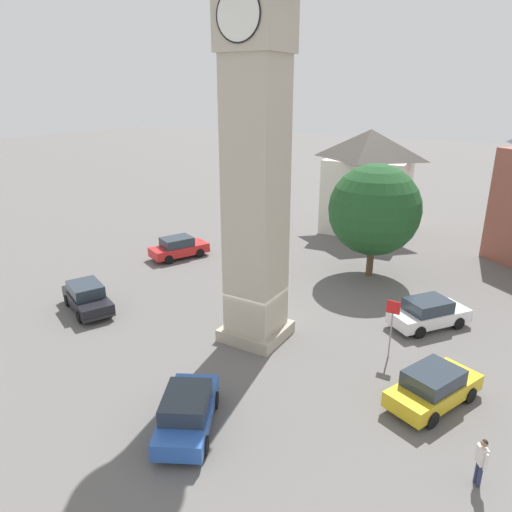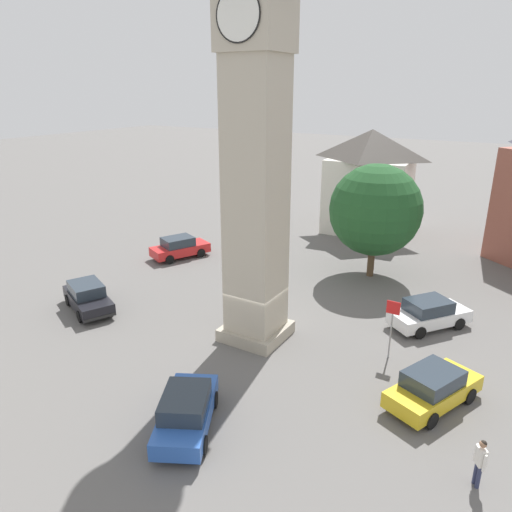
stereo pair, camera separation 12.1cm
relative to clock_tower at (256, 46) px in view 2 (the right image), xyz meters
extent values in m
plane|color=#605E5B|center=(0.00, 0.00, -13.20)|extent=(200.00, 200.00, 0.00)
cube|color=#A59C89|center=(0.00, 0.00, -12.90)|extent=(2.87, 2.87, 0.60)
cube|color=#B7AD99|center=(0.00, 0.00, -6.42)|extent=(2.30, 2.30, 12.34)
cube|color=#B7AD99|center=(0.00, 0.00, 1.01)|extent=(2.57, 2.57, 2.53)
cylinder|color=white|center=(0.00, 1.32, 1.01)|extent=(1.93, 0.04, 1.93)
torus|color=black|center=(0.00, 1.33, 1.01)|extent=(1.99, 0.06, 1.99)
cube|color=black|center=(0.00, 1.36, 1.22)|extent=(0.05, 0.02, 0.54)
cube|color=black|center=(0.29, 1.36, 1.01)|extent=(0.73, 0.02, 0.04)
cylinder|color=white|center=(0.00, -1.32, 1.01)|extent=(1.93, 0.04, 1.93)
torus|color=black|center=(0.00, -1.33, 1.01)|extent=(1.99, 0.06, 1.99)
cube|color=#2D5BB7|center=(1.32, -7.01, -12.61)|extent=(3.39, 4.42, 0.64)
cube|color=#28333D|center=(1.39, -7.15, -11.99)|extent=(2.35, 2.58, 0.64)
cylinder|color=black|center=(0.05, -6.29, -12.88)|extent=(0.49, 0.67, 0.64)
cylinder|color=black|center=(1.47, -5.55, -12.88)|extent=(0.49, 0.67, 0.64)
cylinder|color=black|center=(1.17, -8.47, -12.88)|extent=(0.49, 0.67, 0.64)
cylinder|color=black|center=(2.60, -7.74, -12.88)|extent=(0.49, 0.67, 0.64)
cube|color=black|center=(0.39, -5.22, -12.83)|extent=(1.54, 0.87, 0.16)
cube|color=white|center=(7.08, 5.43, -12.61)|extent=(3.83, 4.29, 0.64)
cube|color=#28333D|center=(6.99, 5.31, -11.99)|extent=(2.51, 2.62, 0.64)
cylinder|color=black|center=(7.19, 6.89, -12.88)|extent=(0.56, 0.64, 0.64)
cylinder|color=black|center=(8.46, 5.93, -12.88)|extent=(0.56, 0.64, 0.64)
cylinder|color=black|center=(5.70, 4.94, -12.88)|extent=(0.56, 0.64, 0.64)
cylinder|color=black|center=(6.98, 3.97, -12.88)|extent=(0.56, 0.64, 0.64)
cube|color=black|center=(8.30, 7.04, -12.83)|extent=(1.40, 1.10, 0.16)
cube|color=red|center=(-10.67, 7.11, -12.61)|extent=(3.24, 4.44, 0.64)
cube|color=#28333D|center=(-10.74, 6.97, -11.99)|extent=(2.29, 2.56, 0.64)
cylinder|color=black|center=(-10.90, 8.56, -12.88)|extent=(0.46, 0.67, 0.64)
cylinder|color=black|center=(-9.44, 7.90, -12.88)|extent=(0.46, 0.67, 0.64)
cylinder|color=black|center=(-11.91, 6.32, -12.88)|extent=(0.46, 0.67, 0.64)
cylinder|color=black|center=(-10.45, 5.66, -12.88)|extent=(0.46, 0.67, 0.64)
cube|color=black|center=(-9.84, 8.95, -12.83)|extent=(1.57, 0.80, 0.16)
cube|color=gold|center=(8.62, -1.03, -12.61)|extent=(3.17, 4.44, 0.64)
cube|color=#28333D|center=(8.56, -1.16, -11.99)|extent=(2.26, 2.54, 0.64)
cylinder|color=black|center=(8.37, 0.42, -12.88)|extent=(0.45, 0.67, 0.64)
cylinder|color=black|center=(9.84, -0.21, -12.88)|extent=(0.45, 0.67, 0.64)
cylinder|color=black|center=(7.40, -1.84, -12.88)|extent=(0.45, 0.67, 0.64)
cylinder|color=black|center=(8.87, -2.47, -12.88)|extent=(0.45, 0.67, 0.64)
cube|color=black|center=(9.41, 0.83, -12.83)|extent=(1.58, 0.76, 0.16)
cube|color=black|center=(-9.47, -2.21, -12.61)|extent=(4.44, 3.26, 0.64)
cube|color=#28333D|center=(-9.60, -2.15, -11.99)|extent=(2.56, 2.29, 0.64)
cylinder|color=black|center=(-8.02, -2.00, -12.88)|extent=(0.67, 0.47, 0.64)
cylinder|color=black|center=(-8.68, -3.45, -12.88)|extent=(0.67, 0.47, 0.64)
cylinder|color=black|center=(-10.25, -0.97, -12.88)|extent=(0.67, 0.47, 0.64)
cylinder|color=black|center=(-10.92, -2.42, -12.88)|extent=(0.67, 0.47, 0.64)
cube|color=black|center=(-7.63, -3.05, -12.83)|extent=(0.80, 1.56, 0.16)
cylinder|color=#2D3351|center=(10.71, -4.57, -12.79)|extent=(0.13, 0.13, 0.82)
cylinder|color=#2D3351|center=(10.61, -4.42, -12.79)|extent=(0.13, 0.13, 0.82)
cube|color=white|center=(10.66, -4.49, -12.08)|extent=(0.39, 0.42, 0.60)
cylinder|color=white|center=(10.79, -4.69, -12.13)|extent=(0.09, 0.09, 0.60)
cylinder|color=white|center=(10.52, -4.30, -12.13)|extent=(0.09, 0.09, 0.60)
sphere|color=#9E7051|center=(10.66, -4.49, -11.63)|extent=(0.22, 0.22, 0.22)
sphere|color=black|center=(10.66, -4.49, -11.61)|extent=(0.20, 0.20, 0.20)
cylinder|color=brown|center=(2.22, 10.76, -12.00)|extent=(0.44, 0.44, 2.39)
sphere|color=#1E4C23|center=(2.22, 10.76, -8.79)|extent=(5.76, 5.76, 5.76)
cube|color=silver|center=(-1.44, 20.56, -10.14)|extent=(6.84, 5.66, 6.12)
pyramid|color=#47423D|center=(-1.44, 20.56, -5.90)|extent=(7.18, 5.94, 2.35)
cube|color=#422819|center=(-1.26, 17.94, -12.15)|extent=(1.10, 0.16, 2.10)
cylinder|color=gray|center=(6.18, 1.47, -12.10)|extent=(0.07, 0.07, 2.20)
cube|color=red|center=(6.18, 1.47, -10.70)|extent=(0.60, 0.04, 0.60)
camera|label=1|loc=(10.67, -17.93, -1.53)|focal=33.39mm
camera|label=2|loc=(10.77, -17.87, -1.53)|focal=33.39mm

